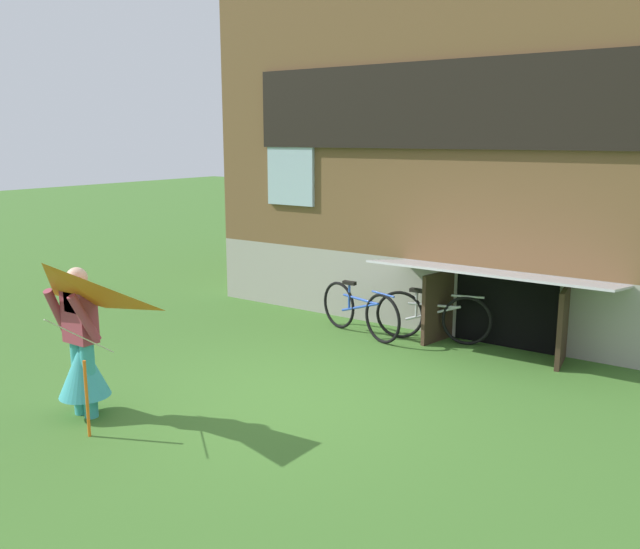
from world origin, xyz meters
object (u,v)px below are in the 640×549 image
kite (46,315)px  bicycle_blue (360,310)px  bicycle_silver (432,316)px  person (82,355)px

kite → bicycle_blue: size_ratio=0.99×
kite → bicycle_blue: bearing=85.0°
bicycle_blue → bicycle_silver: bearing=35.4°
bicycle_silver → person: bearing=-127.9°
person → kite: bearing=-67.8°
person → bicycle_silver: bearing=56.4°
person → bicycle_silver: (1.81, 4.38, -0.29)m
person → kite: 0.96m
bicycle_silver → bicycle_blue: bicycle_blue is taller
person → bicycle_blue: 4.15m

